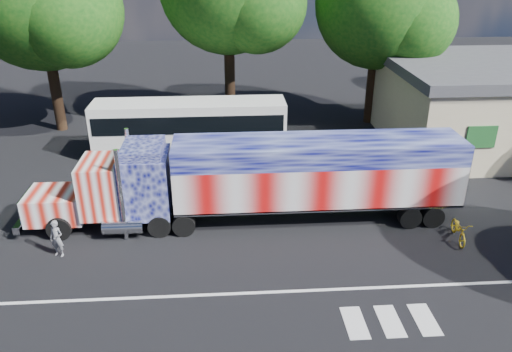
{
  "coord_description": "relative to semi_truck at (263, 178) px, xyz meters",
  "views": [
    {
      "loc": [
        -1.39,
        -17.62,
        11.53
      ],
      "look_at": [
        0.0,
        3.0,
        1.9
      ],
      "focal_mm": 35.0,
      "sensor_mm": 36.0,
      "label": 1
    }
  ],
  "objects": [
    {
      "name": "bicycle",
      "position": [
        8.19,
        -2.23,
        -1.64
      ],
      "size": [
        0.93,
        1.96,
        0.99
      ],
      "primitive_type": "imported",
      "rotation": [
        0.0,
        0.0,
        -0.15
      ],
      "color": "gold",
      "rests_on": "ground"
    },
    {
      "name": "tree_ne_a",
      "position": [
        8.78,
        13.5,
        5.82
      ],
      "size": [
        8.81,
        8.39,
        12.21
      ],
      "color": "black",
      "rests_on": "ground"
    },
    {
      "name": "coach_bus",
      "position": [
        -3.68,
        8.21,
        -0.45
      ],
      "size": [
        11.23,
        2.61,
        3.27
      ],
      "color": "silver",
      "rests_on": "ground"
    },
    {
      "name": "ground",
      "position": [
        -0.28,
        -2.26,
        -2.14
      ],
      "size": [
        100.0,
        100.0,
        0.0
      ],
      "primitive_type": "plane",
      "color": "black"
    },
    {
      "name": "lane_markings",
      "position": [
        1.43,
        -6.03,
        -2.13
      ],
      "size": [
        30.0,
        2.67,
        0.01
      ],
      "color": "silver",
      "rests_on": "ground"
    },
    {
      "name": "woman",
      "position": [
        -8.52,
        -2.3,
        -1.35
      ],
      "size": [
        0.67,
        0.55,
        1.58
      ],
      "primitive_type": "imported",
      "rotation": [
        0.0,
        0.0,
        -0.35
      ],
      "color": "slate",
      "rests_on": "ground"
    },
    {
      "name": "semi_truck",
      "position": [
        0.0,
        0.0,
        0.0
      ],
      "size": [
        19.49,
        3.08,
        4.15
      ],
      "color": "black",
      "rests_on": "ground"
    }
  ]
}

